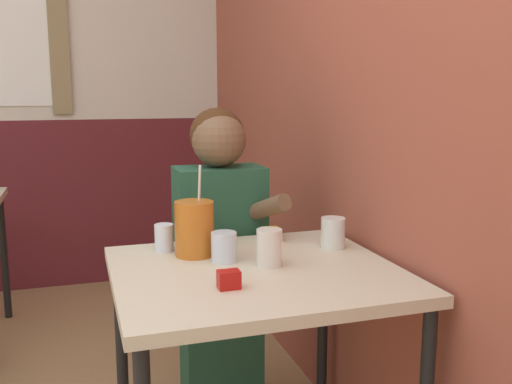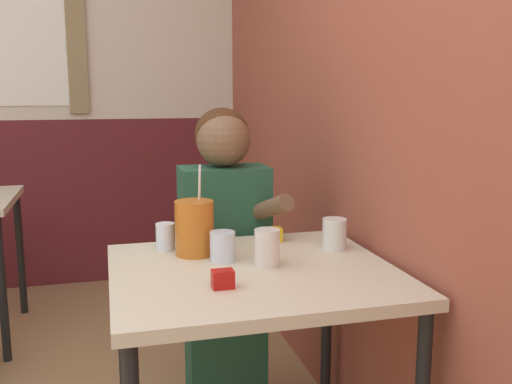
# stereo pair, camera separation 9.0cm
# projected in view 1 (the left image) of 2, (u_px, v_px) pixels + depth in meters

# --- Properties ---
(brick_wall_right) EXTENTS (0.08, 4.72, 2.70)m
(brick_wall_right) POSITION_uv_depth(u_px,v_px,m) (294.00, 76.00, 2.62)
(brick_wall_right) COLOR #9E4C38
(brick_wall_right) RESTS_ON ground_plane
(back_wall) EXTENTS (5.40, 0.09, 2.70)m
(back_wall) POSITION_uv_depth(u_px,v_px,m) (27.00, 79.00, 3.55)
(back_wall) COLOR beige
(back_wall) RESTS_ON ground_plane
(main_table) EXTENTS (0.85, 0.77, 0.75)m
(main_table) POSITION_uv_depth(u_px,v_px,m) (256.00, 293.00, 1.74)
(main_table) COLOR beige
(main_table) RESTS_ON ground_plane
(person_seated) EXTENTS (0.42, 0.41, 1.22)m
(person_seated) POSITION_uv_depth(u_px,v_px,m) (220.00, 254.00, 2.24)
(person_seated) COLOR #235138
(person_seated) RESTS_ON ground_plane
(cocktail_pitcher) EXTENTS (0.13, 0.13, 0.30)m
(cocktail_pitcher) POSITION_uv_depth(u_px,v_px,m) (194.00, 228.00, 1.85)
(cocktail_pitcher) COLOR #C6661E
(cocktail_pitcher) RESTS_ON main_table
(glass_near_pitcher) EXTENTS (0.06, 0.06, 0.09)m
(glass_near_pitcher) POSITION_uv_depth(u_px,v_px,m) (164.00, 238.00, 1.91)
(glass_near_pitcher) COLOR silver
(glass_near_pitcher) RESTS_ON main_table
(glass_center) EXTENTS (0.08, 0.08, 0.10)m
(glass_center) POSITION_uv_depth(u_px,v_px,m) (333.00, 233.00, 1.95)
(glass_center) COLOR silver
(glass_center) RESTS_ON main_table
(glass_far_side) EXTENTS (0.08, 0.08, 0.11)m
(glass_far_side) POSITION_uv_depth(u_px,v_px,m) (269.00, 248.00, 1.75)
(glass_far_side) COLOR silver
(glass_far_side) RESTS_ON main_table
(glass_by_brick) EXTENTS (0.08, 0.08, 0.09)m
(glass_by_brick) POSITION_uv_depth(u_px,v_px,m) (224.00, 247.00, 1.79)
(glass_by_brick) COLOR silver
(glass_by_brick) RESTS_ON main_table
(condiment_ketchup) EXTENTS (0.06, 0.04, 0.05)m
(condiment_ketchup) POSITION_uv_depth(u_px,v_px,m) (229.00, 280.00, 1.55)
(condiment_ketchup) COLOR #B7140F
(condiment_ketchup) RESTS_ON main_table
(condiment_mustard) EXTENTS (0.06, 0.04, 0.05)m
(condiment_mustard) POSITION_uv_depth(u_px,v_px,m) (271.00, 234.00, 2.04)
(condiment_mustard) COLOR yellow
(condiment_mustard) RESTS_ON main_table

